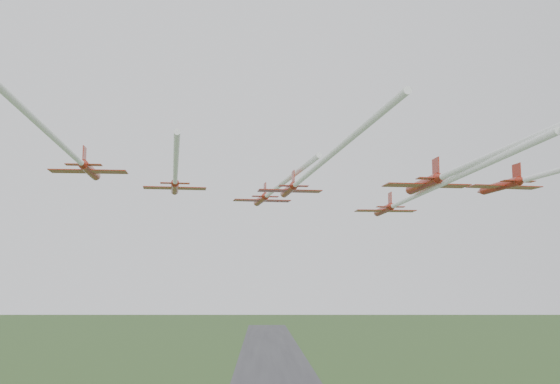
{
  "coord_description": "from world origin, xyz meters",
  "views": [
    {
      "loc": [
        -6.54,
        -93.14,
        39.46
      ],
      "look_at": [
        -3.96,
        1.53,
        52.3
      ],
      "focal_mm": 45.0,
      "sensor_mm": 36.0,
      "label": 1
    }
  ],
  "objects_px": {
    "jet_row3_mid": "(307,175)",
    "jet_row2_left": "(175,178)",
    "jet_row3_left": "(64,147)",
    "jet_lead": "(271,192)",
    "jet_row2_right": "(412,197)",
    "jet_row4_right": "(476,162)"
  },
  "relations": [
    {
      "from": "jet_lead",
      "to": "jet_row2_right",
      "type": "distance_m",
      "value": 27.49
    },
    {
      "from": "jet_row3_mid",
      "to": "jet_row4_right",
      "type": "xyz_separation_m",
      "value": [
        14.95,
        -12.31,
        -0.74
      ]
    },
    {
      "from": "jet_lead",
      "to": "jet_row3_left",
      "type": "distance_m",
      "value": 41.87
    },
    {
      "from": "jet_row2_left",
      "to": "jet_row2_right",
      "type": "xyz_separation_m",
      "value": [
        30.29,
        -7.11,
        -3.35
      ]
    },
    {
      "from": "jet_row4_right",
      "to": "jet_lead",
      "type": "bearing_deg",
      "value": 106.78
    },
    {
      "from": "jet_lead",
      "to": "jet_row2_left",
      "type": "xyz_separation_m",
      "value": [
        -13.02,
        -14.0,
        -0.08
      ]
    },
    {
      "from": "jet_row2_left",
      "to": "jet_row4_right",
      "type": "bearing_deg",
      "value": -50.21
    },
    {
      "from": "jet_row2_left",
      "to": "jet_row2_right",
      "type": "height_order",
      "value": "jet_row2_left"
    },
    {
      "from": "jet_lead",
      "to": "jet_row4_right",
      "type": "xyz_separation_m",
      "value": [
        18.52,
        -43.39,
        -2.96
      ]
    },
    {
      "from": "jet_row3_left",
      "to": "jet_lead",
      "type": "bearing_deg",
      "value": 54.94
    },
    {
      "from": "jet_lead",
      "to": "jet_row4_right",
      "type": "bearing_deg",
      "value": -75.88
    },
    {
      "from": "jet_row3_mid",
      "to": "jet_row2_right",
      "type": "bearing_deg",
      "value": 29.08
    },
    {
      "from": "jet_row2_right",
      "to": "jet_row4_right",
      "type": "xyz_separation_m",
      "value": [
        1.25,
        -22.28,
        0.46
      ]
    },
    {
      "from": "jet_row3_mid",
      "to": "jet_lead",
      "type": "bearing_deg",
      "value": 89.58
    },
    {
      "from": "jet_row3_mid",
      "to": "jet_row4_right",
      "type": "height_order",
      "value": "jet_row3_mid"
    },
    {
      "from": "jet_row3_mid",
      "to": "jet_row2_left",
      "type": "bearing_deg",
      "value": 127.19
    },
    {
      "from": "jet_row3_left",
      "to": "jet_row4_right",
      "type": "height_order",
      "value": "jet_row3_left"
    },
    {
      "from": "jet_row2_right",
      "to": "jet_row3_left",
      "type": "bearing_deg",
      "value": -163.11
    },
    {
      "from": "jet_row4_right",
      "to": "jet_row3_mid",
      "type": "bearing_deg",
      "value": 134.19
    },
    {
      "from": "jet_row2_left",
      "to": "jet_row3_mid",
      "type": "distance_m",
      "value": 23.91
    },
    {
      "from": "jet_row2_right",
      "to": "jet_row3_mid",
      "type": "height_order",
      "value": "jet_row3_mid"
    },
    {
      "from": "jet_row2_right",
      "to": "jet_row3_mid",
      "type": "distance_m",
      "value": 16.99
    }
  ]
}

